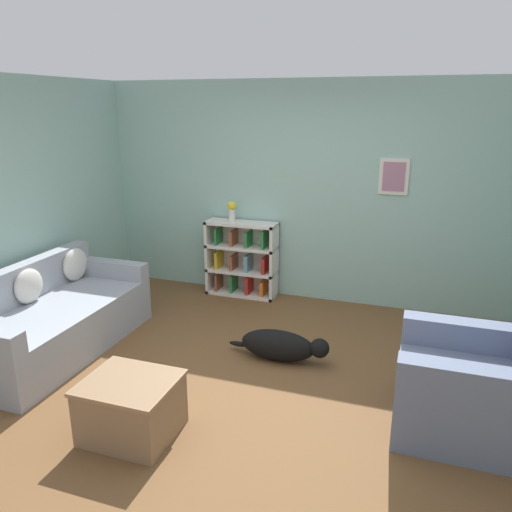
{
  "coord_description": "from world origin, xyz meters",
  "views": [
    {
      "loc": [
        1.34,
        -3.52,
        2.31
      ],
      "look_at": [
        0.0,
        0.4,
        1.05
      ],
      "focal_mm": 35.0,
      "sensor_mm": 36.0,
      "label": 1
    }
  ],
  "objects": [
    {
      "name": "recliner_chair",
      "position": [
        1.83,
        -0.0,
        0.37
      ],
      "size": [
        0.98,
        0.93,
        1.05
      ],
      "color": "slate",
      "rests_on": "ground_plane"
    },
    {
      "name": "wall_back",
      "position": [
        0.0,
        2.25,
        1.3
      ],
      "size": [
        5.6,
        0.13,
        2.6
      ],
      "color": "#93BCB2",
      "rests_on": "ground_plane"
    },
    {
      "name": "couch",
      "position": [
        -1.99,
        0.04,
        0.31
      ],
      "size": [
        0.93,
        1.98,
        0.84
      ],
      "color": "#9399A3",
      "rests_on": "ground_plane"
    },
    {
      "name": "bookshelf",
      "position": [
        -0.74,
        2.05,
        0.46
      ],
      "size": [
        0.88,
        0.3,
        0.94
      ],
      "color": "silver",
      "rests_on": "ground_plane"
    },
    {
      "name": "dog",
      "position": [
        0.2,
        0.55,
        0.15
      ],
      "size": [
        0.99,
        0.26,
        0.29
      ],
      "color": "black",
      "rests_on": "ground_plane"
    },
    {
      "name": "ground_plane",
      "position": [
        0.0,
        0.0,
        0.0
      ],
      "size": [
        14.0,
        14.0,
        0.0
      ],
      "primitive_type": "plane",
      "color": "brown"
    },
    {
      "name": "coffee_table",
      "position": [
        -0.52,
        -0.86,
        0.23
      ],
      "size": [
        0.65,
        0.57,
        0.44
      ],
      "color": "#846647",
      "rests_on": "ground_plane"
    },
    {
      "name": "vase",
      "position": [
        -0.87,
        2.03,
        1.08
      ],
      "size": [
        0.11,
        0.11,
        0.25
      ],
      "color": "silver",
      "rests_on": "bookshelf"
    }
  ]
}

